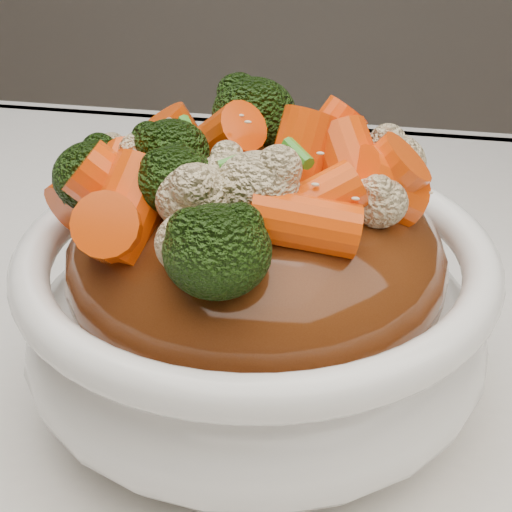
# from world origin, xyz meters

# --- Properties ---
(tablecloth) EXTENTS (1.20, 0.80, 0.04)m
(tablecloth) POSITION_xyz_m (0.00, 0.00, 0.73)
(tablecloth) COLOR white
(tablecloth) RESTS_ON dining_table
(bowl) EXTENTS (0.28, 0.28, 0.09)m
(bowl) POSITION_xyz_m (-0.03, 0.03, 0.79)
(bowl) COLOR white
(bowl) RESTS_ON tablecloth
(sauce_base) EXTENTS (0.23, 0.23, 0.09)m
(sauce_base) POSITION_xyz_m (-0.03, 0.03, 0.82)
(sauce_base) COLOR #53250E
(sauce_base) RESTS_ON bowl
(carrots) EXTENTS (0.23, 0.23, 0.05)m
(carrots) POSITION_xyz_m (-0.03, 0.03, 0.88)
(carrots) COLOR #F14A07
(carrots) RESTS_ON sauce_base
(broccoli) EXTENTS (0.23, 0.23, 0.04)m
(broccoli) POSITION_xyz_m (-0.03, 0.03, 0.88)
(broccoli) COLOR black
(broccoli) RESTS_ON sauce_base
(cauliflower) EXTENTS (0.23, 0.23, 0.04)m
(cauliflower) POSITION_xyz_m (-0.03, 0.03, 0.88)
(cauliflower) COLOR beige
(cauliflower) RESTS_ON sauce_base
(scallions) EXTENTS (0.17, 0.17, 0.02)m
(scallions) POSITION_xyz_m (-0.03, 0.03, 0.89)
(scallions) COLOR #31811D
(scallions) RESTS_ON sauce_base
(sesame_seeds) EXTENTS (0.20, 0.20, 0.01)m
(sesame_seeds) POSITION_xyz_m (-0.03, 0.03, 0.89)
(sesame_seeds) COLOR beige
(sesame_seeds) RESTS_ON sauce_base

